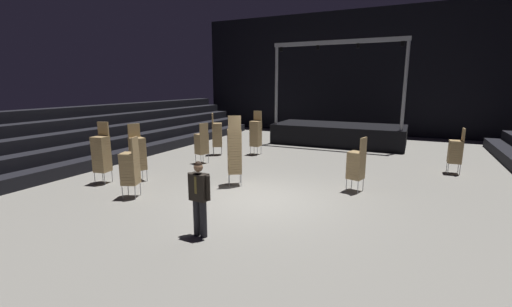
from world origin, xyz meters
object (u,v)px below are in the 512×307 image
(stage_riser, at_px, (339,133))
(chair_stack_front_right, at_px, (256,133))
(chair_stack_front_left, at_px, (456,151))
(chair_stack_rear_centre, at_px, (138,153))
(chair_stack_rear_right, at_px, (202,143))
(chair_stack_aisle_left, at_px, (234,151))
(chair_stack_mid_left, at_px, (130,168))
(chair_stack_mid_centre, at_px, (101,153))
(chair_stack_mid_right, at_px, (356,164))
(man_with_tie, at_px, (199,195))
(chair_stack_rear_left, at_px, (217,134))

(stage_riser, height_order, chair_stack_front_right, stage_riser)
(chair_stack_front_left, bearing_deg, chair_stack_rear_centre, 117.41)
(chair_stack_front_left, distance_m, chair_stack_rear_right, 9.79)
(chair_stack_front_left, height_order, chair_stack_aisle_left, chair_stack_aisle_left)
(stage_riser, height_order, chair_stack_mid_left, stage_riser)
(stage_riser, bearing_deg, chair_stack_mid_centre, -116.62)
(stage_riser, relative_size, chair_stack_mid_right, 4.07)
(chair_stack_mid_left, bearing_deg, chair_stack_front_left, -72.51)
(chair_stack_front_right, relative_size, chair_stack_aisle_left, 0.89)
(chair_stack_rear_right, bearing_deg, chair_stack_mid_centre, -178.80)
(chair_stack_rear_right, bearing_deg, man_with_tie, -125.75)
(chair_stack_mid_left, bearing_deg, chair_stack_aisle_left, -63.28)
(chair_stack_front_right, distance_m, chair_stack_mid_centre, 6.99)
(man_with_tie, bearing_deg, chair_stack_mid_centre, -17.78)
(chair_stack_rear_left, xyz_separation_m, chair_stack_aisle_left, (3.10, -3.94, 0.17))
(chair_stack_mid_centre, height_order, chair_stack_aisle_left, chair_stack_aisle_left)
(man_with_tie, height_order, chair_stack_mid_left, chair_stack_mid_left)
(chair_stack_rear_right, bearing_deg, chair_stack_rear_centre, -167.62)
(chair_stack_mid_left, distance_m, chair_stack_rear_centre, 1.76)
(chair_stack_aisle_left, bearing_deg, chair_stack_rear_centre, 164.69)
(chair_stack_front_left, height_order, chair_stack_rear_left, chair_stack_rear_left)
(chair_stack_rear_left, bearing_deg, man_with_tie, -0.36)
(chair_stack_mid_right, bearing_deg, man_with_tie, 167.26)
(man_with_tie, bearing_deg, stage_riser, -88.09)
(chair_stack_aisle_left, bearing_deg, stage_riser, 48.67)
(chair_stack_front_right, relative_size, chair_stack_rear_centre, 1.04)
(chair_stack_front_right, distance_m, chair_stack_aisle_left, 5.01)
(stage_riser, bearing_deg, chair_stack_aisle_left, -98.79)
(chair_stack_mid_right, bearing_deg, stage_riser, 30.67)
(chair_stack_front_left, xyz_separation_m, chair_stack_rear_right, (-9.45, -2.58, 0.00))
(chair_stack_front_right, xyz_separation_m, chair_stack_rear_left, (-1.61, -0.85, -0.04))
(chair_stack_front_right, bearing_deg, chair_stack_front_left, -177.76)
(stage_riser, xyz_separation_m, chair_stack_mid_left, (-3.59, -11.78, 0.28))
(chair_stack_front_right, bearing_deg, man_with_tie, 109.96)
(chair_stack_mid_centre, bearing_deg, chair_stack_front_right, -122.33)
(chair_stack_front_right, xyz_separation_m, chair_stack_mid_centre, (-2.62, -6.48, 0.00))
(chair_stack_rear_centre, bearing_deg, stage_riser, 179.63)
(man_with_tie, bearing_deg, chair_stack_front_right, -69.48)
(chair_stack_front_left, relative_size, chair_stack_mid_left, 0.95)
(chair_stack_rear_left, bearing_deg, chair_stack_mid_centre, -39.66)
(chair_stack_front_left, height_order, chair_stack_mid_centre, chair_stack_mid_centre)
(chair_stack_aisle_left, bearing_deg, chair_stack_rear_left, 95.68)
(man_with_tie, bearing_deg, chair_stack_front_left, -120.01)
(chair_stack_rear_centre, height_order, chair_stack_aisle_left, chair_stack_aisle_left)
(stage_riser, distance_m, chair_stack_front_right, 5.48)
(chair_stack_aisle_left, bearing_deg, chair_stack_mid_right, -17.52)
(chair_stack_mid_left, xyz_separation_m, chair_stack_rear_right, (-0.62, 4.55, -0.04))
(chair_stack_front_left, bearing_deg, stage_riser, 45.73)
(chair_stack_front_right, bearing_deg, chair_stack_rear_right, 66.78)
(man_with_tie, height_order, chair_stack_rear_left, chair_stack_rear_left)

